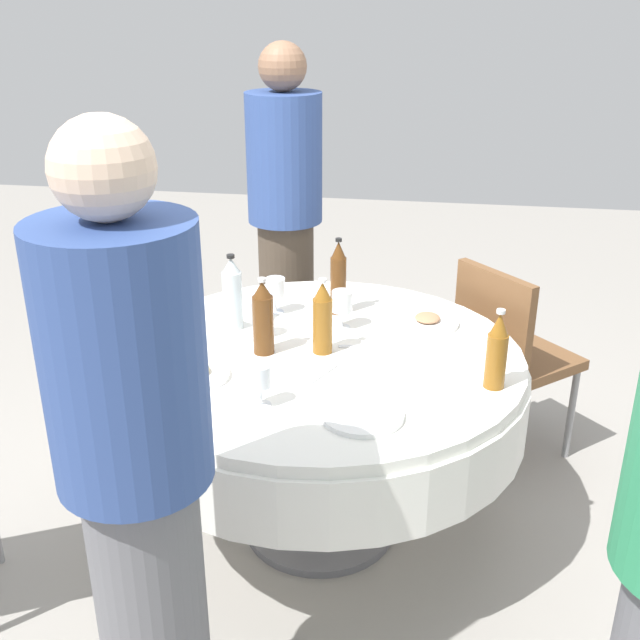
{
  "coord_description": "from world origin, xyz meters",
  "views": [
    {
      "loc": [
        2.3,
        0.38,
        1.86
      ],
      "look_at": [
        0.0,
        0.0,
        0.86
      ],
      "focal_mm": 42.55,
      "sensor_mm": 36.0,
      "label": 1
    }
  ],
  "objects_px": {
    "bottle_amber_far": "(323,318)",
    "person_north": "(138,481)",
    "chair_south": "(507,348)",
    "bottle_clear_mid": "(232,294)",
    "plate_east": "(427,321)",
    "plate_left": "(362,415)",
    "wine_glass_south": "(342,302)",
    "bottle_brown_west": "(338,279)",
    "bottle_brown_north": "(263,318)",
    "bottle_amber_outer": "(497,352)",
    "plate_inner": "(197,374)",
    "person_outer": "(285,224)",
    "wine_glass_right": "(253,311)",
    "dining_table": "(320,390)",
    "wine_glass_far": "(275,288)",
    "wine_glass_west": "(260,379)"
  },
  "relations": [
    {
      "from": "wine_glass_west",
      "to": "wine_glass_right",
      "type": "distance_m",
      "value": 0.48
    },
    {
      "from": "bottle_amber_far",
      "to": "wine_glass_far",
      "type": "distance_m",
      "value": 0.39
    },
    {
      "from": "wine_glass_right",
      "to": "bottle_brown_west",
      "type": "bearing_deg",
      "value": 136.99
    },
    {
      "from": "plate_east",
      "to": "person_north",
      "type": "height_order",
      "value": "person_north"
    },
    {
      "from": "plate_east",
      "to": "bottle_brown_west",
      "type": "bearing_deg",
      "value": -99.56
    },
    {
      "from": "bottle_clear_mid",
      "to": "person_north",
      "type": "height_order",
      "value": "person_north"
    },
    {
      "from": "bottle_amber_outer",
      "to": "wine_glass_south",
      "type": "relative_size",
      "value": 1.82
    },
    {
      "from": "wine_glass_far",
      "to": "plate_inner",
      "type": "height_order",
      "value": "wine_glass_far"
    },
    {
      "from": "bottle_brown_north",
      "to": "plate_inner",
      "type": "xyz_separation_m",
      "value": [
        0.22,
        -0.17,
        -0.11
      ]
    },
    {
      "from": "bottle_clear_mid",
      "to": "dining_table",
      "type": "bearing_deg",
      "value": 66.46
    },
    {
      "from": "bottle_amber_outer",
      "to": "wine_glass_south",
      "type": "xyz_separation_m",
      "value": [
        -0.37,
        -0.53,
        -0.02
      ]
    },
    {
      "from": "bottle_brown_north",
      "to": "wine_glass_far",
      "type": "distance_m",
      "value": 0.35
    },
    {
      "from": "bottle_amber_outer",
      "to": "bottle_brown_west",
      "type": "height_order",
      "value": "bottle_brown_west"
    },
    {
      "from": "bottle_clear_mid",
      "to": "plate_east",
      "type": "height_order",
      "value": "bottle_clear_mid"
    },
    {
      "from": "wine_glass_far",
      "to": "plate_inner",
      "type": "bearing_deg",
      "value": -13.01
    },
    {
      "from": "bottle_amber_far",
      "to": "person_north",
      "type": "xyz_separation_m",
      "value": [
        1.0,
        -0.25,
        0.01
      ]
    },
    {
      "from": "wine_glass_far",
      "to": "dining_table",
      "type": "bearing_deg",
      "value": 35.39
    },
    {
      "from": "bottle_clear_mid",
      "to": "person_north",
      "type": "bearing_deg",
      "value": 5.03
    },
    {
      "from": "bottle_brown_west",
      "to": "person_outer",
      "type": "bearing_deg",
      "value": -152.9
    },
    {
      "from": "dining_table",
      "to": "wine_glass_west",
      "type": "bearing_deg",
      "value": -15.89
    },
    {
      "from": "person_north",
      "to": "wine_glass_far",
      "type": "bearing_deg",
      "value": -77.11
    },
    {
      "from": "bottle_brown_north",
      "to": "plate_inner",
      "type": "distance_m",
      "value": 0.3
    },
    {
      "from": "dining_table",
      "to": "wine_glass_right",
      "type": "height_order",
      "value": "wine_glass_right"
    },
    {
      "from": "bottle_amber_outer",
      "to": "plate_east",
      "type": "xyz_separation_m",
      "value": [
        -0.45,
        -0.22,
        -0.11
      ]
    },
    {
      "from": "person_north",
      "to": "chair_south",
      "type": "relative_size",
      "value": 1.92
    },
    {
      "from": "plate_east",
      "to": "person_outer",
      "type": "relative_size",
      "value": 0.14
    },
    {
      "from": "bottle_brown_north",
      "to": "chair_south",
      "type": "relative_size",
      "value": 0.31
    },
    {
      "from": "bottle_brown_north",
      "to": "person_outer",
      "type": "bearing_deg",
      "value": -172.3
    },
    {
      "from": "plate_inner",
      "to": "chair_south",
      "type": "bearing_deg",
      "value": 129.81
    },
    {
      "from": "dining_table",
      "to": "bottle_amber_outer",
      "type": "relative_size",
      "value": 5.46
    },
    {
      "from": "dining_table",
      "to": "person_outer",
      "type": "height_order",
      "value": "person_outer"
    },
    {
      "from": "bottle_brown_north",
      "to": "plate_east",
      "type": "bearing_deg",
      "value": 121.45
    },
    {
      "from": "bottle_amber_outer",
      "to": "plate_inner",
      "type": "height_order",
      "value": "bottle_amber_outer"
    },
    {
      "from": "bottle_amber_outer",
      "to": "plate_east",
      "type": "distance_m",
      "value": 0.52
    },
    {
      "from": "plate_inner",
      "to": "person_outer",
      "type": "bearing_deg",
      "value": 178.92
    },
    {
      "from": "dining_table",
      "to": "wine_glass_right",
      "type": "bearing_deg",
      "value": -106.16
    },
    {
      "from": "bottle_brown_north",
      "to": "bottle_amber_outer",
      "type": "xyz_separation_m",
      "value": [
        0.12,
        0.76,
        -0.01
      ]
    },
    {
      "from": "wine_glass_west",
      "to": "plate_inner",
      "type": "relative_size",
      "value": 0.64
    },
    {
      "from": "bottle_amber_far",
      "to": "plate_inner",
      "type": "bearing_deg",
      "value": -54.69
    },
    {
      "from": "wine_glass_right",
      "to": "bottle_brown_north",
      "type": "bearing_deg",
      "value": 29.58
    },
    {
      "from": "wine_glass_south",
      "to": "person_north",
      "type": "distance_m",
      "value": 1.24
    },
    {
      "from": "bottle_brown_north",
      "to": "person_north",
      "type": "height_order",
      "value": "person_north"
    },
    {
      "from": "bottle_clear_mid",
      "to": "bottle_amber_far",
      "type": "bearing_deg",
      "value": 67.51
    },
    {
      "from": "bottle_clear_mid",
      "to": "bottle_brown_west",
      "type": "bearing_deg",
      "value": 119.54
    },
    {
      "from": "plate_left",
      "to": "person_north",
      "type": "distance_m",
      "value": 0.74
    },
    {
      "from": "plate_left",
      "to": "bottle_brown_west",
      "type": "bearing_deg",
      "value": -166.8
    },
    {
      "from": "wine_glass_far",
      "to": "wine_glass_south",
      "type": "bearing_deg",
      "value": 69.23
    },
    {
      "from": "dining_table",
      "to": "plate_inner",
      "type": "height_order",
      "value": "plate_inner"
    },
    {
      "from": "plate_inner",
      "to": "chair_south",
      "type": "relative_size",
      "value": 0.24
    },
    {
      "from": "wine_glass_right",
      "to": "chair_south",
      "type": "bearing_deg",
      "value": 120.05
    }
  ]
}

